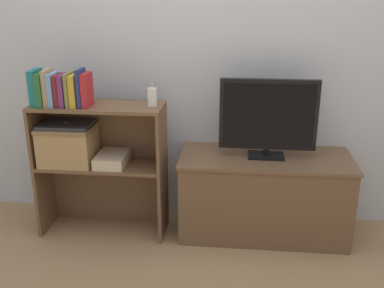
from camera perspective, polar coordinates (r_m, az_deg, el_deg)
ground_plane at (r=2.88m, az=-0.32°, el=-12.82°), size 16.00×16.00×0.00m
wall_back at (r=2.93m, az=0.70°, el=12.87°), size 10.00×0.05×2.40m
tv_stand at (r=2.94m, az=9.07°, el=-6.43°), size 1.07×0.47×0.53m
tv at (r=2.75m, az=9.65°, el=3.43°), size 0.59×0.14×0.49m
bookshelf_lower_tier at (r=3.03m, az=-10.90°, el=-5.09°), size 0.80×0.30×0.48m
bookshelf_upper_tier at (r=2.87m, az=-11.45°, el=2.59°), size 0.80×0.30×0.38m
book_teal at (r=2.85m, az=-19.20°, el=6.80°), size 0.04×0.14×0.21m
book_forest at (r=2.84m, az=-18.42°, el=6.65°), size 0.04×0.16×0.20m
book_tan at (r=2.82m, az=-17.78°, el=6.84°), size 0.03×0.14×0.22m
book_skyblue at (r=2.81m, az=-17.17°, el=6.63°), size 0.03×0.14×0.20m
book_maroon at (r=2.80m, az=-16.53°, el=6.57°), size 0.03×0.13×0.19m
book_plum at (r=2.78m, az=-15.86°, el=6.59°), size 0.03×0.15×0.19m
book_olive at (r=2.77m, az=-15.23°, el=6.70°), size 0.02×0.15×0.20m
book_mustard at (r=2.76m, az=-14.59°, el=6.62°), size 0.04×0.14×0.19m
book_navy at (r=2.74m, az=-13.89°, el=6.94°), size 0.02×0.13×0.22m
book_crimson at (r=2.74m, az=-13.20°, el=6.71°), size 0.03×0.14×0.20m
baby_monitor at (r=2.69m, az=-5.05°, el=5.96°), size 0.05×0.04×0.14m
storage_basket_left at (r=2.91m, az=-15.45°, el=0.14°), size 0.33×0.27×0.24m
laptop at (r=2.87m, az=-15.66°, el=2.42°), size 0.32×0.23×0.02m
magazine_stack at (r=2.86m, az=-10.10°, el=-1.86°), size 0.18×0.26×0.07m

